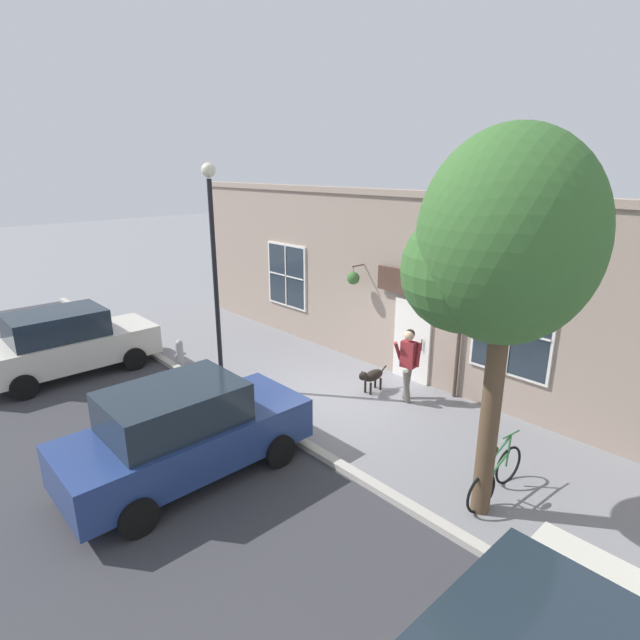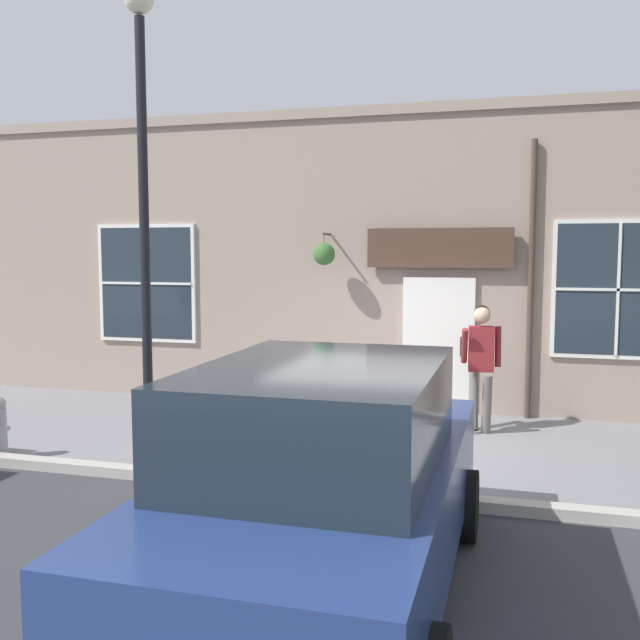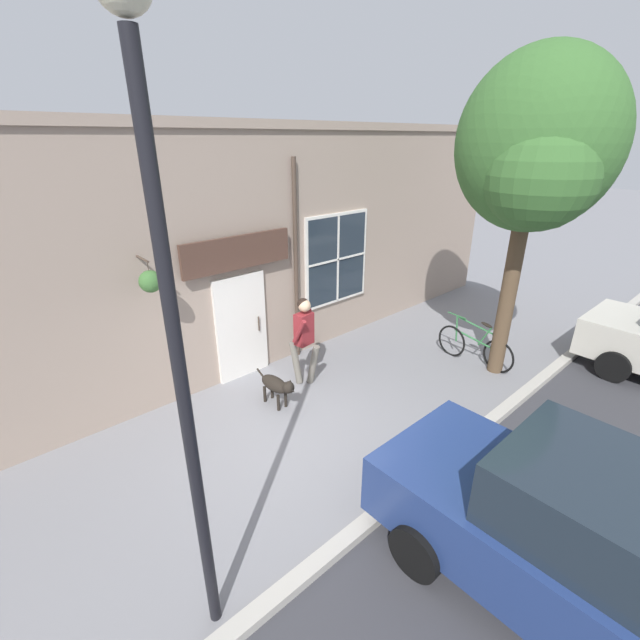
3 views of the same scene
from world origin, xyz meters
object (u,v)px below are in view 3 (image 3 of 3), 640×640
(pedestrian_walking, at_px, (304,333))
(dog_on_leash, at_px, (277,385))
(street_tree_by_curb, at_px, (537,151))
(leaning_bicycle, at_px, (474,346))
(parked_car_mid_block, at_px, (600,552))
(street_lamp, at_px, (168,294))

(pedestrian_walking, distance_m, dog_on_leash, 1.12)
(street_tree_by_curb, distance_m, leaning_bicycle, 3.90)
(dog_on_leash, height_order, parked_car_mid_block, parked_car_mid_block)
(dog_on_leash, xyz_separation_m, parked_car_mid_block, (4.99, 0.07, 0.46))
(pedestrian_walking, distance_m, leaning_bicycle, 3.72)
(pedestrian_walking, relative_size, street_lamp, 0.33)
(leaning_bicycle, xyz_separation_m, street_lamp, (1.05, -6.76, 3.08))
(leaning_bicycle, bearing_deg, pedestrian_walking, -118.83)
(pedestrian_walking, xyz_separation_m, dog_on_leash, (0.27, -0.87, -0.65))
(street_tree_by_curb, relative_size, parked_car_mid_block, 1.36)
(leaning_bicycle, xyz_separation_m, parked_car_mid_block, (3.49, -4.00, 0.50))
(pedestrian_walking, distance_m, street_lamp, 5.12)
(dog_on_leash, bearing_deg, street_tree_by_curb, 62.66)
(street_tree_by_curb, bearing_deg, street_lamp, -85.91)
(street_tree_by_curb, relative_size, leaning_bicycle, 3.36)
(parked_car_mid_block, distance_m, street_lamp, 4.49)
(dog_on_leash, xyz_separation_m, street_lamp, (2.55, -2.68, 3.04))
(street_lamp, bearing_deg, pedestrian_walking, 128.42)
(parked_car_mid_block, bearing_deg, street_lamp, -131.53)
(pedestrian_walking, height_order, dog_on_leash, pedestrian_walking)
(street_tree_by_curb, distance_m, parked_car_mid_block, 5.94)
(street_tree_by_curb, height_order, parked_car_mid_block, street_tree_by_curb)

